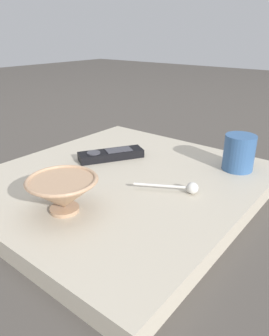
# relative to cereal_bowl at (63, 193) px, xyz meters

# --- Properties ---
(ground_plane) EXTENTS (6.00, 6.00, 0.00)m
(ground_plane) POSITION_rel_cereal_bowl_xyz_m (-0.02, 0.20, -0.08)
(ground_plane) COLOR #47423D
(table) EXTENTS (0.61, 0.67, 0.04)m
(table) POSITION_rel_cereal_bowl_xyz_m (-0.02, 0.20, -0.06)
(table) COLOR #B7AD99
(table) RESTS_ON ground
(cereal_bowl) EXTENTS (0.14, 0.14, 0.07)m
(cereal_bowl) POSITION_rel_cereal_bowl_xyz_m (0.00, 0.00, 0.00)
(cereal_bowl) COLOR tan
(cereal_bowl) RESTS_ON table
(coffee_mug) EXTENTS (0.08, 0.08, 0.09)m
(coffee_mug) POSITION_rel_cereal_bowl_xyz_m (0.19, 0.42, 0.01)
(coffee_mug) COLOR #33598C
(coffee_mug) RESTS_ON table
(teaspoon) EXTENTS (0.13, 0.08, 0.03)m
(teaspoon) POSITION_rel_cereal_bowl_xyz_m (0.15, 0.22, -0.03)
(teaspoon) COLOR silver
(teaspoon) RESTS_ON table
(tv_remote_near) EXTENTS (0.14, 0.18, 0.03)m
(tv_remote_near) POSITION_rel_cereal_bowl_xyz_m (-0.12, 0.27, -0.03)
(tv_remote_near) COLOR black
(tv_remote_near) RESTS_ON table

